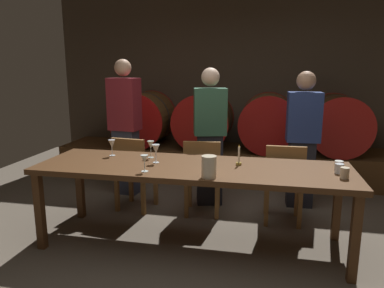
# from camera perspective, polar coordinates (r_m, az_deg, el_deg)

# --- Properties ---
(ground_plane) EXTENTS (7.74, 7.74, 0.00)m
(ground_plane) POSITION_cam_1_polar(r_m,az_deg,el_deg) (3.35, 2.62, -17.63)
(ground_plane) COLOR brown
(back_wall) EXTENTS (5.96, 0.24, 2.93)m
(back_wall) POSITION_cam_1_polar(r_m,az_deg,el_deg) (5.95, 7.45, 10.06)
(back_wall) COLOR #473A2D
(back_wall) RESTS_ON ground
(barrel_shelf) EXTENTS (5.36, 0.90, 0.45)m
(barrel_shelf) POSITION_cam_1_polar(r_m,az_deg,el_deg) (5.59, 6.68, -2.92)
(barrel_shelf) COLOR brown
(barrel_shelf) RESTS_ON ground
(wine_barrel_far_left) EXTENTS (0.84, 0.85, 0.84)m
(wine_barrel_far_left) POSITION_cam_1_polar(r_m,az_deg,el_deg) (5.76, -7.56, 3.97)
(wine_barrel_far_left) COLOR brown
(wine_barrel_far_left) RESTS_ON barrel_shelf
(wine_barrel_center_left) EXTENTS (0.84, 0.85, 0.84)m
(wine_barrel_center_left) POSITION_cam_1_polar(r_m,az_deg,el_deg) (5.52, 1.91, 3.73)
(wine_barrel_center_left) COLOR #513319
(wine_barrel_center_left) RESTS_ON barrel_shelf
(wine_barrel_center_right) EXTENTS (0.84, 0.85, 0.84)m
(wine_barrel_center_right) POSITION_cam_1_polar(r_m,az_deg,el_deg) (5.44, 11.94, 3.36)
(wine_barrel_center_right) COLOR brown
(wine_barrel_center_right) RESTS_ON barrel_shelf
(wine_barrel_far_right) EXTENTS (0.84, 0.85, 0.84)m
(wine_barrel_far_right) POSITION_cam_1_polar(r_m,az_deg,el_deg) (5.53, 21.89, 2.89)
(wine_barrel_far_right) COLOR #513319
(wine_barrel_far_right) RESTS_ON barrel_shelf
(dining_table) EXTENTS (2.87, 0.86, 0.77)m
(dining_table) POSITION_cam_1_polar(r_m,az_deg,el_deg) (3.34, 0.06, -4.49)
(dining_table) COLOR #4C2D16
(dining_table) RESTS_ON ground
(chair_left) EXTENTS (0.45, 0.45, 0.88)m
(chair_left) POSITION_cam_1_polar(r_m,az_deg,el_deg) (4.26, -9.27, -4.09)
(chair_left) COLOR brown
(chair_left) RESTS_ON ground
(chair_center) EXTENTS (0.44, 0.44, 0.88)m
(chair_center) POSITION_cam_1_polar(r_m,az_deg,el_deg) (4.06, 1.65, -4.73)
(chair_center) COLOR brown
(chair_center) RESTS_ON ground
(chair_right) EXTENTS (0.41, 0.41, 0.88)m
(chair_right) POSITION_cam_1_polar(r_m,az_deg,el_deg) (3.95, 14.29, -5.56)
(chair_right) COLOR brown
(chair_right) RESTS_ON ground
(guest_left) EXTENTS (0.41, 0.29, 1.76)m
(guest_left) POSITION_cam_1_polar(r_m,az_deg,el_deg) (4.77, -10.51, 2.77)
(guest_left) COLOR #33384C
(guest_left) RESTS_ON ground
(guest_center) EXTENTS (0.43, 0.33, 1.65)m
(guest_center) POSITION_cam_1_polar(r_m,az_deg,el_deg) (4.34, 2.83, 1.28)
(guest_center) COLOR black
(guest_center) RESTS_ON ground
(guest_right) EXTENTS (0.39, 0.26, 1.62)m
(guest_right) POSITION_cam_1_polar(r_m,az_deg,el_deg) (4.46, 17.04, 0.80)
(guest_right) COLOR black
(guest_right) RESTS_ON ground
(candle_center) EXTENTS (0.05, 0.05, 0.20)m
(candle_center) POSITION_cam_1_polar(r_m,az_deg,el_deg) (3.35, 7.40, -2.43)
(candle_center) COLOR olive
(candle_center) RESTS_ON dining_table
(pitcher) EXTENTS (0.12, 0.12, 0.18)m
(pitcher) POSITION_cam_1_polar(r_m,az_deg,el_deg) (2.94, 2.69, -3.62)
(pitcher) COLOR beige
(pitcher) RESTS_ON dining_table
(wine_glass_far_left) EXTENTS (0.07, 0.07, 0.16)m
(wine_glass_far_left) POSITION_cam_1_polar(r_m,az_deg,el_deg) (3.75, -12.54, -0.04)
(wine_glass_far_left) COLOR white
(wine_glass_far_left) RESTS_ON dining_table
(wine_glass_center_left) EXTENTS (0.07, 0.07, 0.17)m
(wine_glass_center_left) POSITION_cam_1_polar(r_m,az_deg,el_deg) (3.60, -6.53, -0.23)
(wine_glass_center_left) COLOR silver
(wine_glass_center_left) RESTS_ON dining_table
(wine_glass_center_right) EXTENTS (0.07, 0.07, 0.15)m
(wine_glass_center_right) POSITION_cam_1_polar(r_m,az_deg,el_deg) (3.13, -7.51, -2.45)
(wine_glass_center_right) COLOR silver
(wine_glass_center_right) RESTS_ON dining_table
(wine_glass_far_right) EXTENTS (0.08, 0.08, 0.18)m
(wine_glass_far_right) POSITION_cam_1_polar(r_m,az_deg,el_deg) (3.40, -5.74, -0.85)
(wine_glass_far_right) COLOR white
(wine_glass_far_right) RESTS_ON dining_table
(cup_far_left) EXTENTS (0.07, 0.07, 0.09)m
(cup_far_left) POSITION_cam_1_polar(r_m,az_deg,el_deg) (3.14, 2.91, -3.52)
(cup_far_left) COLOR white
(cup_far_left) RESTS_ON dining_table
(cup_center_left) EXTENTS (0.07, 0.07, 0.08)m
(cup_center_left) POSITION_cam_1_polar(r_m,az_deg,el_deg) (3.31, 22.22, -3.61)
(cup_center_left) COLOR silver
(cup_center_left) RESTS_ON dining_table
(cup_center_right) EXTENTS (0.07, 0.07, 0.09)m
(cup_center_right) POSITION_cam_1_polar(r_m,az_deg,el_deg) (3.18, 22.94, -4.23)
(cup_center_right) COLOR beige
(cup_center_right) RESTS_ON dining_table
(cup_far_right) EXTENTS (0.07, 0.07, 0.08)m
(cup_far_right) POSITION_cam_1_polar(r_m,az_deg,el_deg) (3.44, 22.16, -3.10)
(cup_far_right) COLOR white
(cup_far_right) RESTS_ON dining_table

